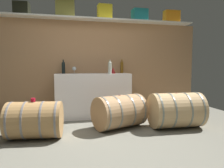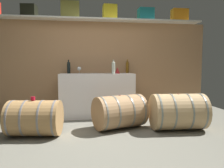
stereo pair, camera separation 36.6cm
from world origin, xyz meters
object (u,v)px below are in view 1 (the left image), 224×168
object	(u,v)px
toolcase_teal	(140,15)
toolcase_orange	(171,17)
red_funnel	(113,70)
wine_barrel_near	(35,120)
tasting_cup	(33,100)
work_cabinet	(93,95)
wine_barrel_far	(176,110)
wine_bottle_dark	(63,67)
toolcase_black	(22,9)
wine_bottle_amber	(122,67)
toolcase_yellow	(105,12)
wine_bottle_clear	(110,67)
wine_barrel_flank	(119,111)
wine_glass	(74,69)
toolcase_olive	(65,9)

from	to	relation	value
toolcase_teal	toolcase_orange	xyz separation A→B (m)	(0.81, 0.00, 0.01)
toolcase_orange	red_funnel	xyz separation A→B (m)	(-1.49, -0.23, -1.26)
toolcase_orange	wine_barrel_near	world-z (taller)	toolcase_orange
wine_barrel_near	tasting_cup	world-z (taller)	tasting_cup
work_cabinet	wine_barrel_far	bearing A→B (deg)	-41.12
wine_bottle_dark	wine_barrel_near	world-z (taller)	wine_bottle_dark
toolcase_black	wine_bottle_amber	distance (m)	2.42
toolcase_black	red_funnel	size ratio (longest dim) A/B	2.23
toolcase_teal	wine_barrel_near	world-z (taller)	toolcase_teal
toolcase_black	toolcase_yellow	xyz separation A→B (m)	(1.71, 0.00, 0.03)
toolcase_yellow	red_funnel	distance (m)	1.31
toolcase_teal	wine_bottle_clear	xyz separation A→B (m)	(-0.80, -0.42, -1.19)
work_cabinet	wine_bottle_clear	xyz separation A→B (m)	(0.33, -0.22, 0.60)
wine_barrel_near	wine_barrel_flank	xyz separation A→B (m)	(1.39, 0.23, 0.01)
wine_bottle_dark	wine_glass	bearing A→B (deg)	-2.33
wine_bottle_dark	tasting_cup	distance (m)	1.48
toolcase_teal	toolcase_black	bearing A→B (deg)	179.63
toolcase_black	wine_glass	size ratio (longest dim) A/B	1.93
work_cabinet	wine_barrel_near	world-z (taller)	work_cabinet
toolcase_olive	red_funnel	xyz separation A→B (m)	(1.00, -0.23, -1.29)
toolcase_olive	wine_glass	xyz separation A→B (m)	(0.18, -0.06, -1.26)
wine_glass	wine_barrel_flank	world-z (taller)	wine_glass
work_cabinet	wine_bottle_clear	bearing A→B (deg)	-33.36
toolcase_olive	work_cabinet	size ratio (longest dim) A/B	0.25
toolcase_olive	wine_barrel_flank	size ratio (longest dim) A/B	0.39
toolcase_yellow	wine_glass	world-z (taller)	toolcase_yellow
wine_bottle_amber	work_cabinet	bearing A→B (deg)	-163.15
toolcase_yellow	wine_glass	xyz separation A→B (m)	(-0.68, -0.06, -1.24)
wine_bottle_clear	wine_barrel_far	bearing A→B (deg)	-43.36
toolcase_yellow	work_cabinet	xyz separation A→B (m)	(-0.31, -0.20, -1.81)
toolcase_olive	toolcase_teal	distance (m)	1.68
toolcase_black	toolcase_olive	distance (m)	0.85
wine_barrel_far	wine_barrel_flank	size ratio (longest dim) A/B	0.92
wine_bottle_amber	toolcase_teal	bearing A→B (deg)	-2.37
tasting_cup	wine_bottle_amber	bearing A→B (deg)	37.97
wine_bottle_dark	wine_barrel_far	world-z (taller)	wine_bottle_dark
wine_bottle_dark	wine_barrel_far	size ratio (longest dim) A/B	0.32
toolcase_yellow	wine_barrel_far	distance (m)	2.59
toolcase_teal	red_funnel	xyz separation A→B (m)	(-0.68, -0.23, -1.26)
toolcase_orange	tasting_cup	size ratio (longest dim) A/B	5.53
toolcase_orange	wine_barrel_near	xyz separation A→B (m)	(-2.98, -1.37, -1.98)
toolcase_black	wine_bottle_dark	distance (m)	1.42
toolcase_black	wine_bottle_dark	xyz separation A→B (m)	(0.80, -0.05, -1.18)
wine_bottle_dark	tasting_cup	size ratio (longest dim) A/B	4.51
work_cabinet	red_funnel	world-z (taller)	red_funnel
toolcase_orange	wine_barrel_flank	bearing A→B (deg)	-142.51
toolcase_yellow	wine_bottle_dark	world-z (taller)	toolcase_yellow
toolcase_yellow	wine_barrel_near	bearing A→B (deg)	-137.90
work_cabinet	wine_barrel_far	xyz separation A→B (m)	(1.32, -1.15, -0.15)
wine_barrel_near	red_funnel	bearing A→B (deg)	44.36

